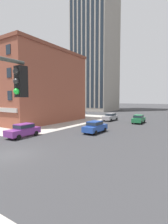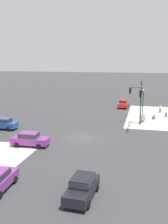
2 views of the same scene
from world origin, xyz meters
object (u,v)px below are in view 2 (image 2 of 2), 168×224
Objects in this scene: bench_near_signal at (154,117)px; car_main_mid at (30,139)px; traffic_signal_main at (140,97)px; car_cross_far at (123,103)px; bollard_sphere_curb_b at (143,118)px; street_lamp_mid_sidewalk at (143,99)px; pedestrian_near_bench at (160,108)px; pedestrian_walking_east at (166,112)px; bollard_sphere_curb_d at (143,115)px; car_main_southbound_far at (82,186)px; car_parked_curb at (3,123)px; bollard_sphere_curb_c at (142,117)px; street_lamp_corner_near at (141,103)px; bollard_sphere_curb_a at (143,120)px.

bench_near_signal is 24.01m from car_main_mid.
traffic_signal_main is at bearing 159.95° from bench_near_signal.
car_main_mid is at bearing 162.59° from car_cross_far.
traffic_signal_main is 1.55× the size of car_cross_far.
street_lamp_mid_sidewalk is (2.69, 0.21, 2.80)m from bollard_sphere_curb_b.
pedestrian_near_bench is 3.86m from pedestrian_walking_east.
bollard_sphere_curb_d is 4.14m from pedestrian_walking_east.
car_cross_far is (38.57, 0.08, 0.00)m from car_main_southbound_far.
bench_near_signal is 0.41× the size of car_cross_far.
bollard_sphere_curb_d is 0.15× the size of car_parked_curb.
car_cross_far is at bearing 22.33° from bollard_sphere_curb_c.
street_lamp_corner_near is (2.64, -0.15, -1.37)m from traffic_signal_main.
street_lamp_corner_near is at bearing -8.34° from car_main_southbound_far.
bollard_sphere_curb_b is at bearing -3.93° from bollard_sphere_curb_a.
traffic_signal_main reaches higher than bollard_sphere_curb_d.
traffic_signal_main is 20.75m from car_parked_curb.
bollard_sphere_curb_a is 26.25m from car_main_southbound_far.
bollard_sphere_curb_a and bollard_sphere_curb_d have the same top height.
car_main_southbound_far and car_main_mid have the same top height.
bollard_sphere_curb_d reaches higher than bench_near_signal.
car_cross_far is at bearing 15.80° from street_lamp_corner_near.
bench_near_signal is at bearing -38.33° from car_main_mid.
bollard_sphere_curb_c is at bearing 104.50° from bench_near_signal.
traffic_signal_main is at bearing -8.94° from car_main_southbound_far.
bench_near_signal is 0.37× the size of street_lamp_mid_sidewalk.
street_lamp_corner_near is 25.61m from car_main_southbound_far.
car_main_mid is at bearing 141.67° from bench_near_signal.
traffic_signal_main is at bearing -45.73° from car_main_mid.
bench_near_signal is 0.41× the size of car_main_mid.
car_main_mid is at bearing -131.83° from car_parked_curb.
car_main_mid reaches higher than bollard_sphere_curb_c.
bollard_sphere_curb_d is 9.54m from car_cross_far.
traffic_signal_main is 16.81m from car_cross_far.
pedestrian_walking_east is at bearing -14.67° from car_main_southbound_far.
bollard_sphere_curb_a is 0.42× the size of pedestrian_walking_east.
car_main_mid is 0.99× the size of car_cross_far.
car_main_southbound_far is (-25.93, 4.09, 0.58)m from bollard_sphere_curb_a.
bollard_sphere_curb_d is 5.71m from pedestrian_near_bench.
pedestrian_near_bench is 29.18m from car_main_mid.
traffic_signal_main is 10.20× the size of bollard_sphere_curb_b.
car_main_southbound_far is (-28.77, 3.95, 0.58)m from bollard_sphere_curb_c.
bench_near_signal is at bearing -75.50° from bollard_sphere_curb_c.
bollard_sphere_curb_b is 0.37× the size of bench_near_signal.
traffic_signal_main is 8.36m from bench_near_signal.
car_main_southbound_far is (-30.36, 4.00, -2.22)m from street_lamp_mid_sidewalk.
car_cross_far reaches higher than bollard_sphere_curb_d.
street_lamp_corner_near reaches higher than pedestrian_walking_east.
bollard_sphere_curb_b is 0.15× the size of car_main_mid.
pedestrian_walking_east is 32.05m from car_main_southbound_far.
car_parked_curb is (-8.37, 19.74, -2.39)m from street_lamp_corner_near.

